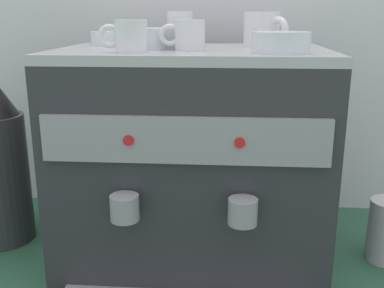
% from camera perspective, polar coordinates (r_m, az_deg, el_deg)
% --- Properties ---
extents(ground_plane, '(4.00, 4.00, 0.00)m').
position_cam_1_polar(ground_plane, '(1.16, 0.00, -13.47)').
color(ground_plane, '#28563D').
extents(tiled_backsplash_wall, '(2.80, 0.03, 0.93)m').
position_cam_1_polar(tiled_backsplash_wall, '(1.35, 1.09, 11.30)').
color(tiled_backsplash_wall, silver).
rests_on(tiled_backsplash_wall, ground_plane).
extents(espresso_machine, '(0.59, 0.49, 0.50)m').
position_cam_1_polar(espresso_machine, '(1.06, -0.02, -1.86)').
color(espresso_machine, '#2D2D33').
rests_on(espresso_machine, ground_plane).
extents(ceramic_cup_0, '(0.10, 0.06, 0.06)m').
position_cam_1_polar(ceramic_cup_0, '(0.91, -7.84, 13.20)').
color(ceramic_cup_0, white).
rests_on(ceramic_cup_0, espresso_machine).
extents(ceramic_cup_1, '(0.07, 0.10, 0.08)m').
position_cam_1_polar(ceramic_cup_1, '(1.13, -1.59, 14.26)').
color(ceramic_cup_1, white).
rests_on(ceramic_cup_1, espresso_machine).
extents(ceramic_cup_2, '(0.10, 0.06, 0.06)m').
position_cam_1_polar(ceramic_cup_2, '(0.96, -0.48, 13.44)').
color(ceramic_cup_2, white).
rests_on(ceramic_cup_2, espresso_machine).
extents(ceramic_cup_3, '(0.10, 0.11, 0.08)m').
position_cam_1_polar(ceramic_cup_3, '(1.08, 8.87, 13.96)').
color(ceramic_cup_3, white).
rests_on(ceramic_cup_3, espresso_machine).
extents(ceramic_bowl_0, '(0.11, 0.11, 0.03)m').
position_cam_1_polar(ceramic_bowl_0, '(1.15, -9.84, 12.85)').
color(ceramic_bowl_0, silver).
rests_on(ceramic_bowl_0, espresso_machine).
extents(ceramic_bowl_1, '(0.11, 0.11, 0.04)m').
position_cam_1_polar(ceramic_bowl_1, '(0.92, 11.09, 12.30)').
color(ceramic_bowl_1, silver).
rests_on(ceramic_bowl_1, espresso_machine).
extents(ceramic_bowl_2, '(0.12, 0.12, 0.04)m').
position_cam_1_polar(ceramic_bowl_2, '(1.02, -4.82, 12.97)').
color(ceramic_bowl_2, silver).
rests_on(ceramic_bowl_2, espresso_machine).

